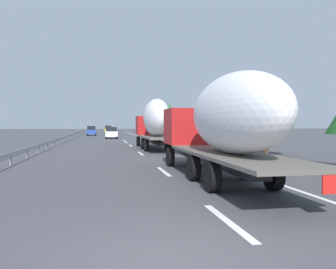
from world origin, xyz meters
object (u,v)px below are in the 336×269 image
(car_yellow_coupe, at_px, (108,129))
(truck_lead, at_px, (155,122))
(truck_trailing, at_px, (222,121))
(road_sign, at_px, (158,123))
(car_white_van, at_px, (111,133))
(car_blue_sedan, at_px, (91,131))

(car_yellow_coupe, bearing_deg, truck_lead, -176.48)
(truck_trailing, height_order, car_yellow_coupe, truck_trailing)
(truck_trailing, distance_m, road_sign, 35.81)
(truck_trailing, relative_size, road_sign, 3.93)
(truck_trailing, distance_m, car_white_van, 43.19)
(truck_lead, relative_size, car_yellow_coupe, 2.98)
(truck_lead, height_order, car_yellow_coupe, truck_lead)
(car_blue_sedan, bearing_deg, road_sign, -156.60)
(truck_lead, distance_m, car_blue_sedan, 41.35)
(truck_trailing, bearing_deg, truck_lead, -0.00)
(car_yellow_coupe, distance_m, car_blue_sedan, 16.12)
(truck_lead, bearing_deg, truck_trailing, 180.00)
(truck_lead, bearing_deg, car_white_van, 7.84)
(truck_lead, distance_m, truck_trailing, 18.34)
(car_blue_sedan, bearing_deg, car_yellow_coupe, -12.70)
(car_white_van, relative_size, road_sign, 1.22)
(car_white_van, bearing_deg, road_sign, -138.52)
(truck_lead, xyz_separation_m, car_yellow_coupe, (56.44, 3.47, -1.55))
(car_yellow_coupe, xyz_separation_m, car_blue_sedan, (-15.72, 3.54, -0.02))
(road_sign, bearing_deg, truck_lead, 169.86)
(car_white_van, xyz_separation_m, road_sign, (-7.35, -6.50, 1.46))
(truck_trailing, relative_size, car_blue_sedan, 3.31)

